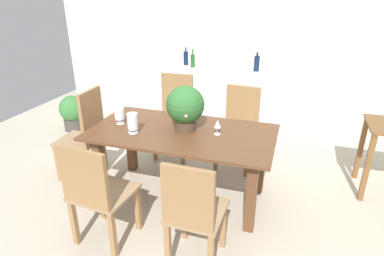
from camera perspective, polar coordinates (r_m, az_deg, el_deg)
The scene contains 19 objects.
ground_plane at distance 3.62m, azimuth -1.46°, elevation -11.12°, with size 7.04×7.04×0.00m, color #BCB29E.
back_wall at distance 5.56m, azimuth 7.70°, elevation 15.35°, with size 6.40×0.10×2.60m, color silver.
dining_table at distance 3.29m, azimuth -1.77°, elevation -2.76°, with size 1.81×0.95×0.74m.
chair_far_right at distance 4.02m, azimuth 8.22°, elevation 0.95°, with size 0.49×0.50×0.96m.
chair_near_right at distance 2.49m, azimuth 0.13°, elevation -14.26°, with size 0.42×0.46×0.95m.
chair_near_left at distance 2.80m, azimuth -16.39°, elevation -10.41°, with size 0.50×0.49×0.95m.
chair_head_end at distance 3.80m, azimuth -17.88°, elevation -0.70°, with size 0.46×0.43×1.06m.
chair_far_left at distance 4.21m, azimuth -2.90°, elevation 2.81°, with size 0.46×0.43×1.05m.
flower_centerpiece at distance 3.18m, azimuth -1.19°, elevation 3.73°, with size 0.37×0.37×0.44m.
crystal_vase_left at distance 3.20m, azimuth -10.27°, elevation 1.05°, with size 0.11×0.11×0.20m.
crystal_vase_center_near at distance 3.45m, azimuth -12.44°, elevation 2.38°, with size 0.10×0.10×0.18m.
wine_glass at distance 3.13m, azimuth 4.44°, elevation 0.65°, with size 0.07×0.07×0.15m.
kitchen_counter at distance 4.84m, azimuth 5.74°, elevation 4.31°, with size 1.73×0.67×0.96m, color silver.
wine_bottle_tall at distance 5.03m, azimuth -1.07°, elevation 12.05°, with size 0.07×0.07×0.26m.
wine_bottle_amber at distance 4.87m, azimuth 0.12°, elevation 11.63°, with size 0.06×0.06×0.27m.
wine_bottle_dark at distance 4.77m, azimuth 2.54°, elevation 11.34°, with size 0.08×0.08×0.24m.
wine_bottle_clear at distance 4.61m, azimuth 8.15°, elevation 10.59°, with size 0.06×0.06×0.22m.
wine_bottle_green at distance 4.72m, azimuth 11.15°, elevation 10.95°, with size 0.08×0.08×0.26m.
potted_plant_floor at distance 5.35m, azimuth -20.03°, elevation 2.61°, with size 0.37×0.37×0.54m.
Camera 1 is at (1.01, -2.81, 2.04)m, focal length 30.77 mm.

